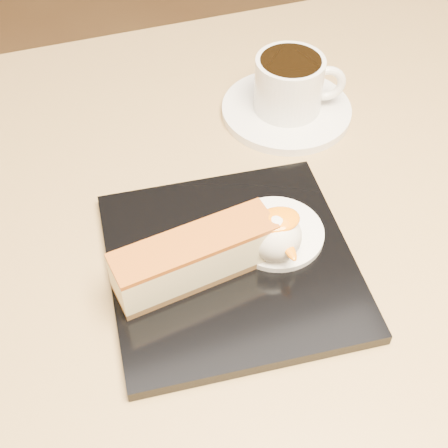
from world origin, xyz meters
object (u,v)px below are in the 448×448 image
object	(u,v)px
table	(269,320)
ice_cream_scoop	(275,236)
cheesecake	(195,257)
coffee_cup	(291,83)
dessert_plate	(231,264)
saucer	(286,110)

from	to	relation	value
table	ice_cream_scoop	bearing A→B (deg)	-117.79
cheesecake	coffee_cup	world-z (taller)	coffee_cup
dessert_plate	ice_cream_scoop	size ratio (longest dim) A/B	4.65
table	ice_cream_scoop	xyz separation A→B (m)	(-0.02, -0.03, 0.19)
table	saucer	size ratio (longest dim) A/B	5.33
ice_cream_scoop	coffee_cup	world-z (taller)	coffee_cup
ice_cream_scoop	saucer	world-z (taller)	ice_cream_scoop
dessert_plate	cheesecake	size ratio (longest dim) A/B	1.48
cheesecake	dessert_plate	bearing A→B (deg)	0.08
table	cheesecake	world-z (taller)	cheesecake
dessert_plate	ice_cream_scoop	bearing A→B (deg)	-7.13
table	cheesecake	xyz separation A→B (m)	(-0.09, -0.03, 0.19)
dessert_plate	saucer	xyz separation A→B (m)	(0.14, 0.19, -0.00)
coffee_cup	dessert_plate	bearing A→B (deg)	-108.53
saucer	table	bearing A→B (deg)	-115.04
ice_cream_scoop	cheesecake	bearing A→B (deg)	180.00
table	cheesecake	size ratio (longest dim) A/B	5.37
cheesecake	saucer	distance (m)	0.26
table	coffee_cup	bearing A→B (deg)	64.36
coffee_cup	ice_cream_scoop	bearing A→B (deg)	-99.31
cheesecake	coffee_cup	bearing A→B (deg)	41.12
ice_cream_scoop	saucer	bearing A→B (deg)	64.50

